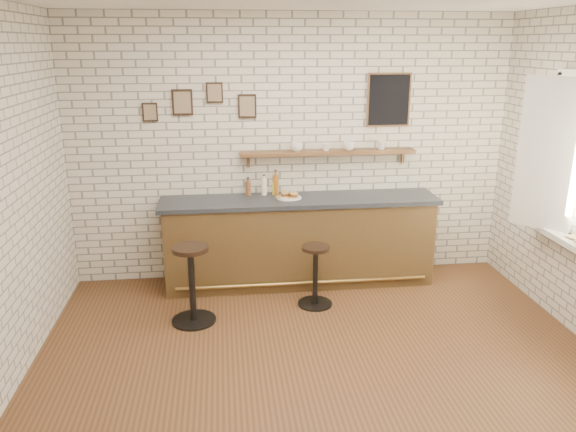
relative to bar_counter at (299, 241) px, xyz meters
name	(u,v)px	position (x,y,z in m)	size (l,w,h in m)	color
ground	(320,360)	(-0.05, -1.70, -0.51)	(5.00, 5.00, 0.00)	brown
bar_counter	(299,241)	(0.00, 0.00, 0.00)	(3.10, 0.65, 1.01)	brown
sandwich_plate	(289,198)	(-0.12, 0.02, 0.51)	(0.28, 0.28, 0.01)	white
ciabatta_sandwich	(289,194)	(-0.11, 0.02, 0.55)	(0.21, 0.16, 0.06)	#DBAC5A
potato_chips	(288,197)	(-0.13, 0.02, 0.52)	(0.25, 0.18, 0.00)	gold
bitters_bottle_brown	(248,188)	(-0.56, 0.18, 0.59)	(0.07, 0.07, 0.21)	brown
bitters_bottle_white	(264,187)	(-0.38, 0.18, 0.60)	(0.06, 0.06, 0.24)	white
bitters_bottle_amber	(276,185)	(-0.25, 0.18, 0.62)	(0.07, 0.07, 0.29)	#955418
condiment_bottle_yellow	(275,188)	(-0.26, 0.18, 0.59)	(0.06, 0.06, 0.20)	gold
bar_stool_left	(192,282)	(-1.18, -0.84, -0.08)	(0.44, 0.44, 0.80)	black
bar_stool_right	(315,274)	(0.09, -0.61, -0.15)	(0.37, 0.37, 0.66)	black
wall_shelf	(328,153)	(0.35, 0.20, 0.97)	(2.00, 0.18, 0.18)	brown
shelf_cup_a	(297,147)	(-0.01, 0.20, 1.05)	(0.13, 0.13, 0.11)	white
shelf_cup_b	(326,147)	(0.33, 0.20, 1.04)	(0.10, 0.10, 0.09)	white
shelf_cup_c	(349,146)	(0.59, 0.20, 1.04)	(0.13, 0.13, 0.10)	white
shelf_cup_d	(381,145)	(0.97, 0.20, 1.04)	(0.10, 0.10, 0.10)	white
back_wall_decor	(312,101)	(0.18, 0.28, 1.54)	(2.96, 0.02, 0.56)	black
window_sill	(570,241)	(2.35, -1.40, 0.39)	(0.20, 1.35, 0.06)	white
book_lower	(574,240)	(2.33, -1.49, 0.43)	(0.17, 0.23, 0.02)	tan
book_upper	(576,239)	(2.33, -1.50, 0.45)	(0.14, 0.20, 0.01)	tan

